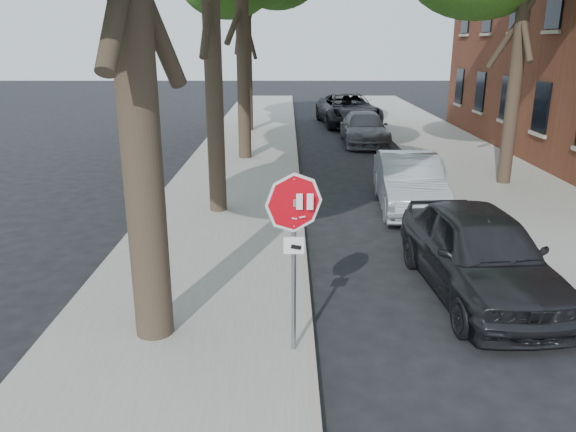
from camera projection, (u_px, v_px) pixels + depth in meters
name	position (u px, v px, depth m)	size (l,w,h in m)	color
ground	(342.00, 356.00, 8.11)	(120.00, 120.00, 0.00)	black
sidewalk_left	(238.00, 170.00, 19.54)	(4.00, 55.00, 0.12)	gray
sidewalk_right	(482.00, 170.00, 19.55)	(4.00, 55.00, 0.12)	gray
curb_left	(297.00, 170.00, 19.54)	(0.12, 55.00, 0.13)	#9E9384
curb_right	(423.00, 170.00, 19.55)	(0.12, 55.00, 0.13)	#9E9384
stop_sign	(294.00, 229.00, 7.50)	(0.76, 0.34, 2.61)	gray
car_a	(479.00, 252.00, 9.88)	(1.88, 4.66, 1.59)	black
car_b	(409.00, 182.00, 15.06)	(1.55, 4.44, 1.46)	#B3B4BB
car_c	(364.00, 128.00, 24.76)	(1.91, 4.71, 1.37)	#4E4E53
car_d	(348.00, 110.00, 30.15)	(2.81, 6.09, 1.69)	black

